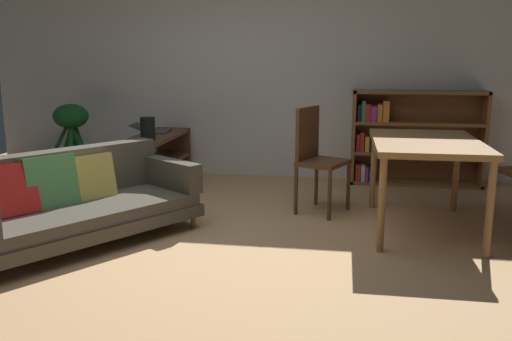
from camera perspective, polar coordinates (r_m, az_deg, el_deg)
The scene contains 10 objects.
ground_plane at distance 4.27m, azimuth -5.80°, elevation -8.10°, with size 8.16×8.16×0.00m, color tan.
back_wall_panel at distance 6.66m, azimuth 0.03°, elevation 11.01°, with size 6.80×0.10×2.70m, color silver.
fabric_couch at distance 4.57m, azimuth -18.70°, elevation -2.95°, with size 1.72×1.97×0.71m.
media_console at distance 6.19m, azimuth -10.57°, elevation 0.92°, with size 0.43×1.37×0.60m.
open_laptop at distance 6.41m, azimuth -10.87°, elevation 4.23°, with size 0.45×0.36×0.10m.
desk_speaker at distance 5.77m, azimuth -11.38°, elevation 4.34°, with size 0.15×0.15×0.24m.
potted_floor_plant at distance 6.84m, azimuth -18.90°, elevation 3.82°, with size 0.51×0.54×0.91m.
dining_table at distance 4.74m, azimuth 17.52°, elevation 2.17°, with size 0.87×1.34×0.78m.
dining_chair_far at distance 5.13m, azimuth 6.39°, elevation 1.81°, with size 0.53×0.57×1.00m.
bookshelf at distance 6.50m, azimuth 15.79°, elevation 3.45°, with size 1.48×0.33×1.09m.
Camera 1 is at (1.06, -3.87, 1.46)m, focal length 37.82 mm.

